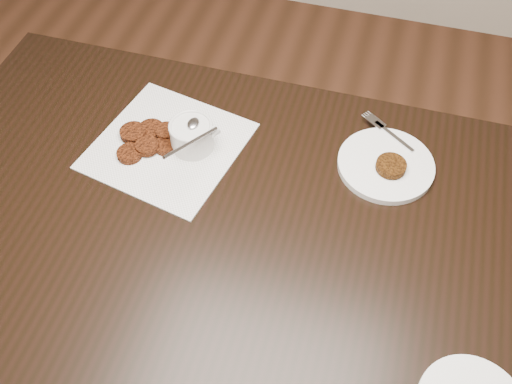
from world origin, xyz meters
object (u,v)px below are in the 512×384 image
at_px(table, 246,324).
at_px(napkin, 168,146).
at_px(sauce_ramekin, 190,125).
at_px(plate_with_patty, 386,162).

relative_size(table, napkin, 4.91).
xyz_separation_m(sauce_ramekin, plate_with_patty, (0.43, 0.06, -0.06)).
bearing_deg(table, plate_with_patty, 49.29).
bearing_deg(table, napkin, 139.50).
relative_size(table, sauce_ramekin, 11.44).
xyz_separation_m(table, plate_with_patty, (0.24, 0.28, 0.39)).
bearing_deg(sauce_ramekin, plate_with_patty, 8.09).
distance_m(table, sauce_ramekin, 0.53).
bearing_deg(napkin, table, -40.50).
bearing_deg(plate_with_patty, table, -130.71).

